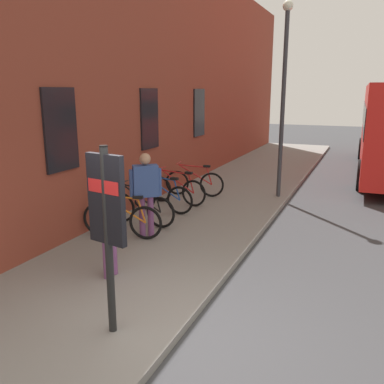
% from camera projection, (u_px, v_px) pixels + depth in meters
% --- Properties ---
extents(ground, '(60.00, 60.00, 0.00)m').
position_uv_depth(ground, '(317.00, 219.00, 10.30)').
color(ground, '#38383A').
extents(sidewalk_pavement, '(24.00, 3.50, 0.12)m').
position_uv_depth(sidewalk_pavement, '(237.00, 189.00, 13.13)').
color(sidewalk_pavement, gray).
rests_on(sidewalk_pavement, ground).
extents(station_facade, '(22.00, 0.65, 7.21)m').
position_uv_depth(station_facade, '(190.00, 77.00, 13.95)').
color(station_facade, brown).
rests_on(station_facade, ground).
extents(bicycle_mid_rack, '(0.50, 1.75, 0.97)m').
position_uv_depth(bicycle_mid_rack, '(122.00, 220.00, 8.56)').
color(bicycle_mid_rack, black).
rests_on(bicycle_mid_rack, sidewalk_pavement).
extents(bicycle_far_end, '(0.48, 1.77, 0.97)m').
position_uv_depth(bicycle_far_end, '(141.00, 208.00, 9.38)').
color(bicycle_far_end, black).
rests_on(bicycle_far_end, sidewalk_pavement).
extents(bicycle_end_of_row, '(0.48, 1.77, 0.97)m').
position_uv_depth(bicycle_end_of_row, '(162.00, 197.00, 10.40)').
color(bicycle_end_of_row, black).
rests_on(bicycle_end_of_row, sidewalk_pavement).
extents(bicycle_nearest_sign, '(0.48, 1.77, 0.97)m').
position_uv_depth(bicycle_nearest_sign, '(177.00, 190.00, 11.13)').
color(bicycle_nearest_sign, black).
rests_on(bicycle_nearest_sign, sidewalk_pavement).
extents(bicycle_under_window, '(0.48, 1.76, 0.97)m').
position_uv_depth(bicycle_under_window, '(195.00, 183.00, 12.02)').
color(bicycle_under_window, black).
rests_on(bicycle_under_window, sidewalk_pavement).
extents(transit_info_sign, '(0.18, 0.56, 2.40)m').
position_uv_depth(transit_info_sign, '(107.00, 212.00, 4.91)').
color(transit_info_sign, black).
rests_on(transit_info_sign, sidewalk_pavement).
extents(pedestrian_near_bus, '(0.68, 0.26, 1.79)m').
position_uv_depth(pedestrian_near_bus, '(108.00, 213.00, 6.59)').
color(pedestrian_near_bus, '#723F72').
rests_on(pedestrian_near_bus, sidewalk_pavement).
extents(pedestrian_crossing_street, '(0.52, 0.56, 1.78)m').
position_uv_depth(pedestrian_crossing_street, '(146.00, 186.00, 8.48)').
color(pedestrian_crossing_street, '#723F72').
rests_on(pedestrian_crossing_street, sidewalk_pavement).
extents(street_lamp, '(0.28, 0.28, 5.34)m').
position_uv_depth(street_lamp, '(284.00, 86.00, 11.30)').
color(street_lamp, '#333338').
rests_on(street_lamp, sidewalk_pavement).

